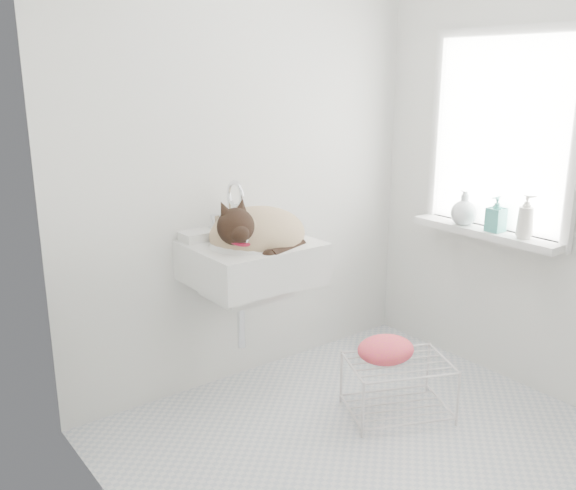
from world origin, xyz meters
TOP-DOWN VIEW (x-y plane):
  - floor at (0.00, 0.00)m, footprint 2.20×2.00m
  - back_wall at (0.00, 1.00)m, footprint 2.20×0.02m
  - right_wall at (1.10, 0.00)m, footprint 0.02×2.00m
  - left_wall at (-1.10, 0.00)m, footprint 0.02×2.00m
  - window_glass at (1.09, 0.20)m, footprint 0.01×0.80m
  - window_frame at (1.07, 0.20)m, footprint 0.04×0.90m
  - windowsill at (1.01, 0.20)m, footprint 0.16×0.88m
  - sink at (-0.16, 0.74)m, footprint 0.61×0.53m
  - faucet at (-0.16, 0.92)m, footprint 0.22×0.16m
  - cat at (-0.15, 0.72)m, footprint 0.53×0.44m
  - wire_rack at (0.31, 0.14)m, footprint 0.58×0.51m
  - towel at (0.26, 0.19)m, footprint 0.34×0.28m
  - bottle_a at (1.00, -0.04)m, footprint 0.10×0.10m
  - bottle_b at (1.00, 0.13)m, footprint 0.09×0.09m
  - bottle_c at (1.00, 0.34)m, footprint 0.18×0.18m

SIDE VIEW (x-z plane):
  - floor at x=0.00m, z-range -0.01..0.01m
  - wire_rack at x=0.31m, z-range 0.00..0.30m
  - towel at x=0.26m, z-range 0.26..0.38m
  - windowsill at x=1.01m, z-range 0.81..0.85m
  - sink at x=-0.16m, z-range 0.73..0.97m
  - bottle_a at x=1.00m, z-range 0.76..0.94m
  - bottle_b at x=1.00m, z-range 0.75..0.95m
  - bottle_c at x=1.00m, z-range 0.76..0.94m
  - cat at x=-0.15m, z-range 0.73..1.06m
  - faucet at x=-0.16m, z-range 0.88..1.10m
  - back_wall at x=0.00m, z-range 0.00..2.50m
  - right_wall at x=1.10m, z-range 0.00..2.50m
  - left_wall at x=-1.10m, z-range 0.00..2.50m
  - window_glass at x=1.09m, z-range 0.85..1.85m
  - window_frame at x=1.07m, z-range 0.80..1.90m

